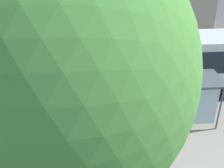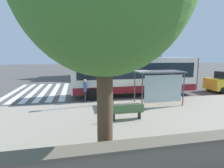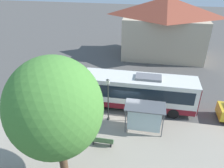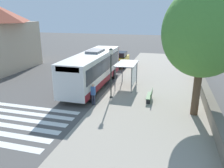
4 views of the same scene
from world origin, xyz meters
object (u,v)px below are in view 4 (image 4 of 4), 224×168
pedestrian (93,93)px  parked_car_behind_bus (120,59)px  street_lamp_near (111,69)px  bus (93,69)px  shade_tree (204,32)px  bus_shelter (128,67)px  bench (150,95)px

pedestrian → parked_car_behind_bus: (1.10, -13.73, -0.08)m
street_lamp_near → parked_car_behind_bus: street_lamp_near is taller
bus → pedestrian: (-1.59, 4.36, -0.79)m
bus → pedestrian: bearing=110.0°
bus → shade_tree: bearing=155.7°
shade_tree → street_lamp_near: bearing=-13.7°
bus → bus_shelter: (-3.33, -0.73, 0.19)m
pedestrian → shade_tree: 8.85m
bench → parked_car_behind_bus: (5.29, -11.73, 0.47)m
bench → parked_car_behind_bus: 12.88m
bus → bus_shelter: 3.42m
pedestrian → shade_tree: size_ratio=0.20×
shade_tree → parked_car_behind_bus: shade_tree is taller
pedestrian → street_lamp_near: 2.55m
bus → street_lamp_near: size_ratio=2.52×
shade_tree → bench: bearing=-28.0°
shade_tree → parked_car_behind_bus: 16.69m
bus → parked_car_behind_bus: 9.43m
pedestrian → parked_car_behind_bus: 13.78m
bus_shelter → bench: bearing=128.4°
pedestrian → street_lamp_near: size_ratio=0.41×
bus_shelter → shade_tree: (-5.75, 4.84, 3.71)m
bus_shelter → bench: (-2.44, 3.08, -1.53)m
pedestrian → parked_car_behind_bus: size_ratio=0.43×
pedestrian → street_lamp_near: (-0.92, -1.86, 1.50)m
bench → shade_tree: size_ratio=0.21×
bus → bus_shelter: bus is taller
bus_shelter → pedestrian: bus_shelter is taller
street_lamp_near → shade_tree: 7.49m
street_lamp_near → pedestrian: bearing=63.7°
street_lamp_near → bus: bearing=-45.0°
bus_shelter → shade_tree: 8.38m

